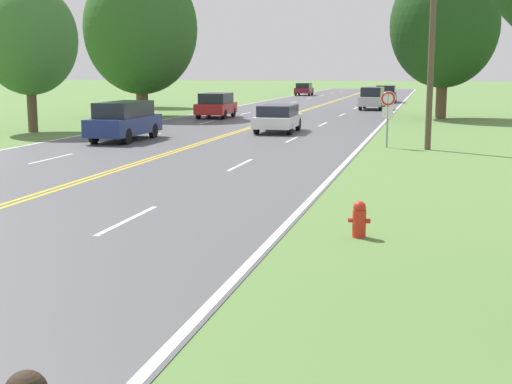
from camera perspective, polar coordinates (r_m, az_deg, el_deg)
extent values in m
cube|color=silver|center=(15.14, -10.20, -2.22)|extent=(0.12, 3.00, 0.00)
cube|color=silver|center=(23.52, -1.26, 2.19)|extent=(0.12, 3.00, 0.00)
cube|color=silver|center=(32.24, 2.93, 4.25)|extent=(0.12, 3.00, 0.00)
cube|color=silver|center=(41.07, 5.34, 5.41)|extent=(0.12, 3.00, 0.00)
cube|color=silver|center=(49.97, 6.90, 6.15)|extent=(0.12, 3.00, 0.00)
cube|color=silver|center=(58.90, 7.99, 6.67)|extent=(0.12, 3.00, 0.00)
cube|color=silver|center=(67.85, 8.79, 7.05)|extent=(0.12, 3.00, 0.00)
cube|color=silver|center=(76.81, 9.41, 7.34)|extent=(0.12, 3.00, 0.00)
cube|color=silver|center=(85.77, 9.90, 7.57)|extent=(0.12, 3.00, 0.00)
cube|color=silver|center=(94.75, 10.30, 7.76)|extent=(0.12, 3.00, 0.00)
cube|color=silver|center=(103.73, 10.62, 7.91)|extent=(0.12, 3.00, 0.00)
cube|color=silver|center=(26.17, -16.03, 2.59)|extent=(0.12, 3.00, 0.00)
cube|color=silver|center=(34.22, -8.53, 4.47)|extent=(0.12, 3.00, 0.00)
cube|color=silver|center=(42.65, -3.91, 5.59)|extent=(0.12, 3.00, 0.00)
cube|color=silver|center=(51.27, -0.83, 6.31)|extent=(0.12, 3.00, 0.00)
cube|color=silver|center=(60.01, 1.37, 6.82)|extent=(0.12, 3.00, 0.00)
cube|color=silver|center=(68.81, 3.01, 7.19)|extent=(0.12, 3.00, 0.00)
cube|color=silver|center=(77.66, 4.28, 7.47)|extent=(0.12, 3.00, 0.00)
cube|color=silver|center=(86.54, 5.29, 7.69)|extent=(0.12, 3.00, 0.00)
cube|color=silver|center=(95.44, 6.12, 7.87)|extent=(0.12, 3.00, 0.00)
cube|color=silver|center=(104.36, 6.80, 8.02)|extent=(0.12, 3.00, 0.00)
cylinder|color=red|center=(13.54, 8.26, -2.51)|extent=(0.26, 0.26, 0.52)
sphere|color=red|center=(13.48, 8.29, -1.22)|extent=(0.24, 0.24, 0.24)
cylinder|color=red|center=(13.51, 8.97, -2.31)|extent=(0.08, 0.09, 0.09)
cylinder|color=red|center=(13.54, 7.56, -2.24)|extent=(0.08, 0.09, 0.09)
cylinder|color=gray|center=(29.24, 10.47, 5.68)|extent=(0.07, 0.07, 2.22)
cylinder|color=white|center=(29.17, 10.52, 7.36)|extent=(0.60, 0.02, 0.60)
torus|color=red|center=(29.16, 10.52, 7.36)|extent=(0.55, 0.07, 0.55)
cube|color=white|center=(29.20, 10.49, 6.29)|extent=(0.44, 0.02, 0.44)
cylinder|color=brown|center=(28.77, 13.94, 12.74)|extent=(0.24, 0.24, 9.49)
cylinder|color=brown|center=(61.04, -9.36, 8.02)|extent=(0.48, 0.48, 2.75)
ellipsoid|color=#1E4219|center=(61.04, -9.45, 11.22)|extent=(4.78, 4.78, 5.50)
cylinder|color=brown|center=(37.68, -17.48, 6.55)|extent=(0.48, 0.48, 2.57)
ellipsoid|color=#386B2D|center=(37.66, -17.74, 11.59)|extent=(4.80, 4.80, 5.52)
cylinder|color=brown|center=(47.39, 14.61, 7.50)|extent=(0.68, 0.68, 2.98)
ellipsoid|color=#1E4219|center=(47.44, 14.84, 12.79)|extent=(6.79, 6.79, 7.81)
cylinder|color=brown|center=(48.45, -9.07, 7.51)|extent=(0.74, 0.74, 2.59)
ellipsoid|color=#2D5B23|center=(48.49, -9.22, 12.78)|extent=(7.44, 7.44, 8.56)
cylinder|color=black|center=(33.75, -10.60, 4.90)|extent=(0.20, 0.69, 0.69)
cylinder|color=black|center=(33.16, -8.22, 4.89)|extent=(0.20, 0.69, 0.69)
cylinder|color=black|center=(31.11, -12.84, 4.42)|extent=(0.20, 0.69, 0.69)
cylinder|color=black|center=(30.46, -10.30, 4.40)|extent=(0.20, 0.69, 0.69)
cube|color=navy|center=(32.08, -10.48, 5.27)|extent=(1.71, 4.75, 0.75)
cube|color=#1E232D|center=(32.03, -10.52, 6.53)|extent=(1.51, 3.32, 0.66)
cylinder|color=black|center=(34.39, 2.72, 5.13)|extent=(0.22, 0.68, 0.67)
cylinder|color=black|center=(34.70, 0.04, 5.19)|extent=(0.22, 0.68, 0.67)
cylinder|color=black|center=(36.95, 3.39, 5.45)|extent=(0.22, 0.68, 0.67)
cylinder|color=black|center=(37.23, 0.90, 5.50)|extent=(0.22, 0.68, 0.67)
cube|color=white|center=(35.79, 1.77, 5.70)|extent=(1.95, 4.24, 0.54)
cube|color=#1E232D|center=(35.76, 1.78, 6.56)|extent=(1.69, 2.98, 0.54)
cylinder|color=black|center=(47.99, -3.80, 6.43)|extent=(0.22, 0.66, 0.65)
cylinder|color=black|center=(47.56, -1.84, 6.41)|extent=(0.22, 0.66, 0.65)
cylinder|color=black|center=(45.65, -4.63, 6.25)|extent=(0.22, 0.66, 0.65)
cylinder|color=black|center=(45.20, -2.58, 6.23)|extent=(0.22, 0.66, 0.65)
cube|color=#A81E1E|center=(46.57, -3.21, 6.71)|extent=(2.01, 4.00, 0.67)
cube|color=#1E232D|center=(46.54, -3.22, 7.52)|extent=(1.75, 2.81, 0.65)
cylinder|color=black|center=(55.50, 9.92, 6.80)|extent=(0.22, 0.74, 0.74)
cylinder|color=black|center=(55.67, 8.35, 6.85)|extent=(0.22, 0.74, 0.74)
cylinder|color=black|center=(58.24, 10.18, 6.93)|extent=(0.22, 0.74, 0.74)
cylinder|color=black|center=(58.39, 8.68, 6.98)|extent=(0.22, 0.74, 0.74)
cube|color=silver|center=(56.93, 9.29, 7.21)|extent=(1.83, 4.48, 0.71)
cube|color=#1E232D|center=(56.90, 9.31, 7.93)|extent=(1.59, 3.14, 0.72)
cylinder|color=black|center=(68.22, 11.02, 7.29)|extent=(0.22, 0.73, 0.73)
cylinder|color=black|center=(68.29, 9.55, 7.34)|extent=(0.22, 0.73, 0.73)
cylinder|color=black|center=(71.15, 11.09, 7.39)|extent=(0.22, 0.73, 0.73)
cylinder|color=black|center=(71.22, 9.69, 7.43)|extent=(0.22, 0.73, 0.73)
cube|color=#1E472D|center=(69.70, 10.35, 7.59)|extent=(2.04, 4.78, 0.63)
cube|color=#1E232D|center=(69.68, 10.36, 8.12)|extent=(1.78, 3.35, 0.65)
cylinder|color=black|center=(88.06, 3.46, 7.96)|extent=(0.21, 0.66, 0.66)
cylinder|color=black|center=(87.81, 4.50, 7.94)|extent=(0.21, 0.66, 0.66)
cylinder|color=black|center=(85.76, 3.20, 7.91)|extent=(0.21, 0.66, 0.66)
cylinder|color=black|center=(85.50, 4.27, 7.89)|extent=(0.21, 0.66, 0.66)
cube|color=maroon|center=(86.77, 3.86, 8.11)|extent=(1.88, 3.80, 0.62)
cube|color=#1E232D|center=(86.75, 3.86, 8.50)|extent=(1.64, 2.67, 0.58)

